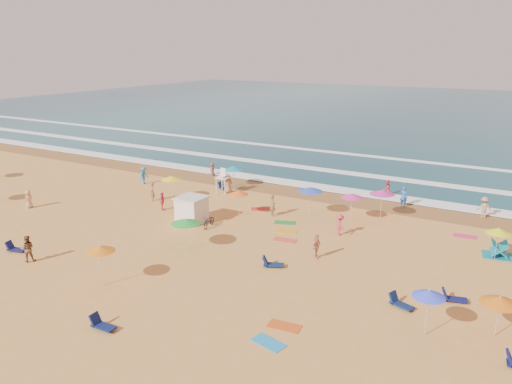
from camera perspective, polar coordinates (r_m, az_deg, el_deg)
The scene contains 12 objects.
ground at distance 38.28m, azimuth -2.23°, elevation -4.70°, with size 220.00×220.00×0.00m, color gold.
ocean at distance 116.60m, azimuth 20.59°, elevation 8.46°, with size 220.00×140.00×0.18m, color #0C4756.
wet_sand at distance 48.75m, azimuth 5.62°, elevation -0.13°, with size 220.00×220.00×0.00m, color olive.
surf_foam at distance 56.61m, azimuth 9.35°, elevation 2.14°, with size 200.00×18.70×0.05m.
cabana at distance 40.66m, azimuth -7.36°, elevation -2.06°, with size 2.00×2.00×2.00m, color white.
cabana_roof at distance 40.34m, azimuth -7.41°, elevation -0.63°, with size 2.20×2.20×0.12m, color silver.
bicycle at distance 39.52m, azimuth -5.40°, elevation -3.33°, with size 0.64×1.84×0.96m, color black.
lifeguard_stand at distance 48.45m, azimuth -3.75°, elevation 1.10°, with size 1.20×1.20×2.10m, color white, non-canonical shape.
beach_umbrellas at distance 37.93m, azimuth -2.77°, elevation -1.51°, with size 57.51×26.14×0.79m.
loungers at distance 31.38m, azimuth 5.71°, elevation -9.33°, with size 36.41×25.16×0.34m.
towels at distance 36.55m, azimuth -3.56°, elevation -5.73°, with size 33.96×21.48×0.03m.
beachgoers at distance 42.97m, azimuth 2.91°, elevation -1.15°, with size 38.95×28.06×2.12m.
Camera 1 is at (19.16, -30.20, 13.65)m, focal length 35.00 mm.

